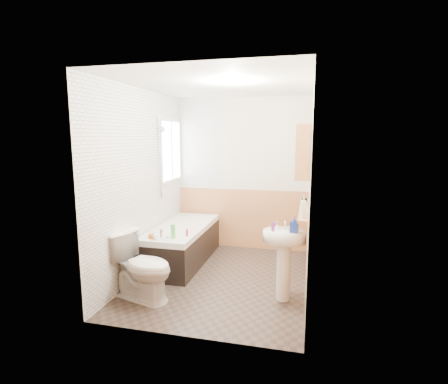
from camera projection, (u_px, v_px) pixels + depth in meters
The scene contains 26 objects.
floor at pixel (221, 279), 4.66m from camera, with size 2.80×2.80×0.00m, color #312723.
ceiling at pixel (221, 85), 4.26m from camera, with size 2.80×2.80×0.00m, color white.
wall_back at pixel (242, 174), 5.81m from camera, with size 2.20×0.02×2.50m, color beige.
wall_front at pixel (183, 208), 3.11m from camera, with size 2.20×0.02×2.50m, color beige.
wall_left at pixel (142, 183), 4.72m from camera, with size 0.02×2.80×2.50m, color beige.
wall_right at pixel (311, 189), 4.20m from camera, with size 0.02×2.80×2.50m, color beige.
wainscot_right at pixel (306, 249), 4.32m from camera, with size 0.01×2.80×1.00m, color tan.
wainscot_front at pixel (185, 286), 3.25m from camera, with size 2.20×0.01×1.00m, color tan.
wainscot_back at pixel (241, 219), 5.91m from camera, with size 2.20×0.01×1.00m, color tan.
tile_cladding_left at pixel (143, 183), 4.71m from camera, with size 0.01×2.80×2.50m, color white.
tile_return_back at pixel (200, 144), 5.88m from camera, with size 0.75×0.01×1.50m, color white.
window at pixel (171, 151), 5.56m from camera, with size 0.03×0.79×0.99m.
bathtub at pixel (182, 243), 5.25m from camera, with size 0.70×1.70×0.70m.
shower_riser at pixel (161, 150), 5.10m from camera, with size 0.11×0.08×1.21m.
toilet at pixel (141, 266), 4.04m from camera, with size 0.45×0.80×0.78m, color white.
sink at pixel (284, 251), 3.97m from camera, with size 0.48×0.39×0.94m.
pine_shelf at pixel (304, 210), 4.13m from camera, with size 0.10×1.28×0.03m, color tan.
medicine_cabinet at pixel (303, 151), 4.10m from camera, with size 0.17×0.68×0.62m.
foam_can at pixel (303, 209), 3.67m from camera, with size 0.06×0.06×0.18m, color silver.
green_bottle at pixel (304, 204), 3.80m from camera, with size 0.05×0.05×0.24m, color silver.
black_jar at pixel (304, 200), 4.54m from camera, with size 0.08×0.08×0.05m, color black.
soap_bottle at pixel (294, 229), 3.85m from camera, with size 0.08×0.18×0.08m, color #19339E.
clear_bottle at pixel (273, 227), 3.91m from camera, with size 0.04×0.04×0.10m, color purple.
blue_gel at pixel (173, 231), 4.55m from camera, with size 0.05×0.03×0.19m, color #59C647.
cream_jar at pixel (152, 236), 4.56m from camera, with size 0.09×0.09×0.06m, color orange.
orange_bottle at pixel (187, 233), 4.66m from camera, with size 0.03×0.03×0.09m, color maroon.
Camera 1 is at (1.08, -4.28, 1.88)m, focal length 28.00 mm.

